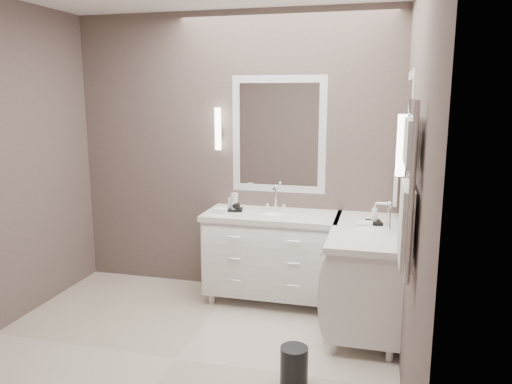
% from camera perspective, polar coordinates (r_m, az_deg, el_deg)
% --- Properties ---
extents(floor, '(3.20, 3.00, 0.01)m').
position_cam_1_polar(floor, '(3.94, -9.08, -18.36)').
color(floor, beige).
rests_on(floor, ground).
extents(wall_back, '(3.20, 0.01, 2.70)m').
position_cam_1_polar(wall_back, '(4.88, -2.58, 4.33)').
color(wall_back, '#574946').
rests_on(wall_back, floor).
extents(wall_front, '(3.20, 0.01, 2.70)m').
position_cam_1_polar(wall_front, '(2.23, -25.65, -4.98)').
color(wall_front, '#574946').
rests_on(wall_front, floor).
extents(wall_right, '(0.01, 3.00, 2.70)m').
position_cam_1_polar(wall_right, '(3.19, 17.58, 0.21)').
color(wall_right, '#574946').
rests_on(wall_right, floor).
extents(vanity_back, '(1.24, 0.59, 0.97)m').
position_cam_1_polar(vanity_back, '(4.69, 1.82, -6.77)').
color(vanity_back, white).
rests_on(vanity_back, floor).
extents(vanity_right, '(0.59, 1.24, 0.97)m').
position_cam_1_polar(vanity_right, '(4.29, 12.48, -8.80)').
color(vanity_right, white).
rests_on(vanity_right, floor).
extents(mirror_back, '(0.90, 0.02, 1.10)m').
position_cam_1_polar(mirror_back, '(4.74, 2.59, 6.55)').
color(mirror_back, white).
rests_on(mirror_back, wall_back).
extents(mirror_right, '(0.02, 0.90, 1.10)m').
position_cam_1_polar(mirror_right, '(3.96, 16.89, 5.19)').
color(mirror_right, white).
rests_on(mirror_right, wall_right).
extents(sconce_back, '(0.06, 0.06, 0.40)m').
position_cam_1_polar(sconce_back, '(4.83, -4.37, 7.12)').
color(sconce_back, white).
rests_on(sconce_back, wall_back).
extents(sconce_right, '(0.06, 0.06, 0.40)m').
position_cam_1_polar(sconce_right, '(3.37, 16.26, 5.00)').
color(sconce_right, white).
rests_on(sconce_right, wall_right).
extents(towel_bar_corner, '(0.03, 0.22, 0.30)m').
position_cam_1_polar(towel_bar_corner, '(4.57, 15.65, 0.49)').
color(towel_bar_corner, white).
rests_on(towel_bar_corner, wall_right).
extents(towel_ladder, '(0.06, 0.58, 0.90)m').
position_cam_1_polar(towel_ladder, '(2.79, 16.94, -0.40)').
color(towel_ladder, white).
rests_on(towel_ladder, wall_right).
extents(waste_bin, '(0.25, 0.25, 0.26)m').
position_cam_1_polar(waste_bin, '(3.56, 4.37, -19.18)').
color(waste_bin, black).
rests_on(waste_bin, floor).
extents(amenity_tray_back, '(0.18, 0.15, 0.02)m').
position_cam_1_polar(amenity_tray_back, '(4.69, -2.54, -2.02)').
color(amenity_tray_back, black).
rests_on(amenity_tray_back, vanity_back).
extents(amenity_tray_right, '(0.15, 0.18, 0.02)m').
position_cam_1_polar(amenity_tray_right, '(4.34, 13.34, -3.39)').
color(amenity_tray_right, black).
rests_on(amenity_tray_right, vanity_right).
extents(water_bottle, '(0.06, 0.06, 0.17)m').
position_cam_1_polar(water_bottle, '(4.64, -2.46, -1.20)').
color(water_bottle, silver).
rests_on(water_bottle, vanity_back).
extents(soap_bottle_a, '(0.08, 0.08, 0.13)m').
position_cam_1_polar(soap_bottle_a, '(4.70, -2.83, -1.01)').
color(soap_bottle_a, white).
rests_on(soap_bottle_a, amenity_tray_back).
extents(soap_bottle_b, '(0.08, 0.08, 0.10)m').
position_cam_1_polar(soap_bottle_b, '(4.64, -2.30, -1.38)').
color(soap_bottle_b, black).
rests_on(soap_bottle_b, amenity_tray_back).
extents(soap_bottle_c, '(0.06, 0.06, 0.15)m').
position_cam_1_polar(soap_bottle_c, '(4.32, 13.39, -2.29)').
color(soap_bottle_c, white).
rests_on(soap_bottle_c, amenity_tray_right).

